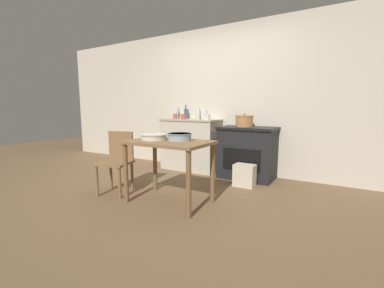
{
  "coord_description": "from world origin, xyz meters",
  "views": [
    {
      "loc": [
        1.94,
        -2.69,
        1.14
      ],
      "look_at": [
        0.0,
        0.53,
        0.61
      ],
      "focal_mm": 24.0,
      "sensor_mm": 36.0,
      "label": 1
    }
  ],
  "objects_px": {
    "bottle_left": "(206,115)",
    "mixing_bowl_small": "(154,137)",
    "flour_sack": "(244,175)",
    "cup_right": "(183,117)",
    "chair": "(117,160)",
    "bottle_far_left": "(186,113)",
    "cup_center": "(175,116)",
    "bottle_mid_left": "(198,114)",
    "bottle_center_left": "(176,112)",
    "cup_mid_right": "(207,117)",
    "mixing_bowl_large": "(180,136)",
    "work_table": "(169,151)",
    "stove": "(247,153)",
    "cup_center_right": "(198,117)",
    "stock_pot": "(244,121)"
  },
  "relations": [
    {
      "from": "bottle_left",
      "to": "mixing_bowl_small",
      "type": "bearing_deg",
      "value": -85.17
    },
    {
      "from": "flour_sack",
      "to": "cup_right",
      "type": "bearing_deg",
      "value": 165.09
    },
    {
      "from": "chair",
      "to": "flour_sack",
      "type": "relative_size",
      "value": 2.52
    },
    {
      "from": "bottle_far_left",
      "to": "cup_center",
      "type": "xyz_separation_m",
      "value": [
        -0.12,
        -0.18,
        -0.05
      ]
    },
    {
      "from": "bottle_left",
      "to": "bottle_mid_left",
      "type": "bearing_deg",
      "value": 147.52
    },
    {
      "from": "bottle_center_left",
      "to": "cup_mid_right",
      "type": "height_order",
      "value": "bottle_center_left"
    },
    {
      "from": "mixing_bowl_large",
      "to": "chair",
      "type": "bearing_deg",
      "value": -170.76
    },
    {
      "from": "mixing_bowl_small",
      "to": "bottle_left",
      "type": "distance_m",
      "value": 1.62
    },
    {
      "from": "cup_mid_right",
      "to": "cup_right",
      "type": "xyz_separation_m",
      "value": [
        -0.48,
        0.01,
        -0.0
      ]
    },
    {
      "from": "work_table",
      "to": "bottle_far_left",
      "type": "bearing_deg",
      "value": 116.45
    },
    {
      "from": "stove",
      "to": "cup_right",
      "type": "height_order",
      "value": "cup_right"
    },
    {
      "from": "bottle_mid_left",
      "to": "cup_center_right",
      "type": "height_order",
      "value": "bottle_mid_left"
    },
    {
      "from": "bottle_mid_left",
      "to": "cup_mid_right",
      "type": "bearing_deg",
      "value": -42.36
    },
    {
      "from": "stock_pot",
      "to": "mixing_bowl_large",
      "type": "relative_size",
      "value": 0.98
    },
    {
      "from": "stove",
      "to": "cup_right",
      "type": "distance_m",
      "value": 1.29
    },
    {
      "from": "bottle_left",
      "to": "bottle_center_left",
      "type": "bearing_deg",
      "value": 173.81
    },
    {
      "from": "work_table",
      "to": "cup_center",
      "type": "distance_m",
      "value": 1.82
    },
    {
      "from": "flour_sack",
      "to": "cup_center",
      "type": "bearing_deg",
      "value": 164.18
    },
    {
      "from": "bottle_center_left",
      "to": "cup_center_right",
      "type": "relative_size",
      "value": 3.68
    },
    {
      "from": "stock_pot",
      "to": "bottle_left",
      "type": "height_order",
      "value": "bottle_left"
    },
    {
      "from": "stove",
      "to": "stock_pot",
      "type": "height_order",
      "value": "stock_pot"
    },
    {
      "from": "stock_pot",
      "to": "cup_right",
      "type": "distance_m",
      "value": 1.1
    },
    {
      "from": "mixing_bowl_small",
      "to": "work_table",
      "type": "bearing_deg",
      "value": 1.19
    },
    {
      "from": "bottle_far_left",
      "to": "cup_center",
      "type": "distance_m",
      "value": 0.23
    },
    {
      "from": "work_table",
      "to": "bottle_center_left",
      "type": "relative_size",
      "value": 3.3
    },
    {
      "from": "bottle_far_left",
      "to": "bottle_center_left",
      "type": "xyz_separation_m",
      "value": [
        -0.22,
        -0.02,
        0.02
      ]
    },
    {
      "from": "stove",
      "to": "bottle_center_left",
      "type": "xyz_separation_m",
      "value": [
        -1.5,
        0.14,
        0.63
      ]
    },
    {
      "from": "stove",
      "to": "bottle_mid_left",
      "type": "xyz_separation_m",
      "value": [
        -1.05,
        0.22,
        0.6
      ]
    },
    {
      "from": "bottle_mid_left",
      "to": "cup_right",
      "type": "bearing_deg",
      "value": -108.79
    },
    {
      "from": "flour_sack",
      "to": "stock_pot",
      "type": "xyz_separation_m",
      "value": [
        -0.19,
        0.46,
        0.77
      ]
    },
    {
      "from": "stock_pot",
      "to": "cup_center_right",
      "type": "xyz_separation_m",
      "value": [
        -0.85,
        -0.01,
        0.05
      ]
    },
    {
      "from": "chair",
      "to": "cup_right",
      "type": "relative_size",
      "value": 8.71
    },
    {
      "from": "bottle_mid_left",
      "to": "bottle_center_left",
      "type": "xyz_separation_m",
      "value": [
        -0.45,
        -0.08,
        0.03
      ]
    },
    {
      "from": "bottle_center_left",
      "to": "cup_center",
      "type": "xyz_separation_m",
      "value": [
        0.1,
        -0.16,
        -0.07
      ]
    },
    {
      "from": "cup_center",
      "to": "cup_mid_right",
      "type": "relative_size",
      "value": 0.97
    },
    {
      "from": "cup_mid_right",
      "to": "bottle_left",
      "type": "bearing_deg",
      "value": 125.04
    },
    {
      "from": "chair",
      "to": "bottle_left",
      "type": "relative_size",
      "value": 3.8
    },
    {
      "from": "stock_pot",
      "to": "bottle_mid_left",
      "type": "height_order",
      "value": "bottle_mid_left"
    },
    {
      "from": "bottle_left",
      "to": "bottle_mid_left",
      "type": "xyz_separation_m",
      "value": [
        -0.24,
        0.15,
        0.0
      ]
    },
    {
      "from": "bottle_far_left",
      "to": "bottle_mid_left",
      "type": "xyz_separation_m",
      "value": [
        0.24,
        0.06,
        -0.01
      ]
    },
    {
      "from": "flour_sack",
      "to": "cup_center",
      "type": "height_order",
      "value": "cup_center"
    },
    {
      "from": "flour_sack",
      "to": "bottle_mid_left",
      "type": "bearing_deg",
      "value": 150.06
    },
    {
      "from": "stove",
      "to": "chair",
      "type": "relative_size",
      "value": 1.09
    },
    {
      "from": "bottle_left",
      "to": "cup_center",
      "type": "relative_size",
      "value": 2.31
    },
    {
      "from": "cup_center",
      "to": "cup_mid_right",
      "type": "distance_m",
      "value": 0.73
    },
    {
      "from": "flour_sack",
      "to": "mixing_bowl_large",
      "type": "bearing_deg",
      "value": -115.82
    },
    {
      "from": "bottle_mid_left",
      "to": "bottle_center_left",
      "type": "relative_size",
      "value": 0.76
    },
    {
      "from": "bottle_far_left",
      "to": "bottle_mid_left",
      "type": "distance_m",
      "value": 0.24
    },
    {
      "from": "cup_center_right",
      "to": "bottle_left",
      "type": "bearing_deg",
      "value": 32.16
    },
    {
      "from": "stock_pot",
      "to": "mixing_bowl_small",
      "type": "distance_m",
      "value": 1.65
    }
  ]
}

